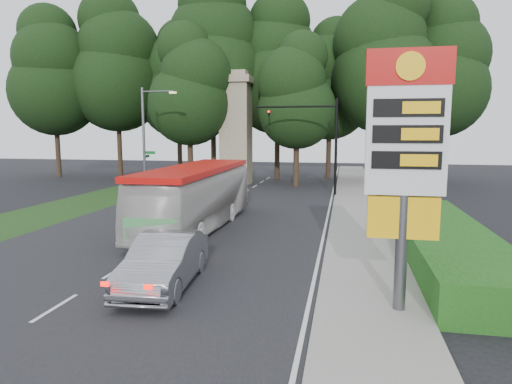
% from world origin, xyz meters
% --- Properties ---
extents(ground, '(120.00, 120.00, 0.00)m').
position_xyz_m(ground, '(0.00, 0.00, 0.00)').
color(ground, black).
rests_on(ground, ground).
extents(road_surface, '(14.00, 80.00, 0.02)m').
position_xyz_m(road_surface, '(0.00, 12.00, 0.01)').
color(road_surface, black).
rests_on(road_surface, ground).
extents(sidewalk_right, '(3.00, 80.00, 0.12)m').
position_xyz_m(sidewalk_right, '(8.50, 12.00, 0.06)').
color(sidewalk_right, gray).
rests_on(sidewalk_right, ground).
extents(grass_verge_left, '(5.00, 50.00, 0.02)m').
position_xyz_m(grass_verge_left, '(-9.50, 18.00, 0.01)').
color(grass_verge_left, '#193814').
rests_on(grass_verge_left, ground).
extents(hedge, '(3.00, 14.00, 1.20)m').
position_xyz_m(hedge, '(11.50, 8.00, 0.60)').
color(hedge, '#164E14').
rests_on(hedge, ground).
extents(gas_station_pylon, '(2.10, 0.45, 6.85)m').
position_xyz_m(gas_station_pylon, '(9.20, 1.99, 4.45)').
color(gas_station_pylon, '#59595E').
rests_on(gas_station_pylon, ground).
extents(traffic_signal_mast, '(6.10, 0.35, 7.20)m').
position_xyz_m(traffic_signal_mast, '(5.68, 24.00, 4.67)').
color(traffic_signal_mast, black).
rests_on(traffic_signal_mast, ground).
extents(streetlight_signs, '(2.75, 0.98, 8.00)m').
position_xyz_m(streetlight_signs, '(-6.99, 22.01, 4.44)').
color(streetlight_signs, '#59595E').
rests_on(streetlight_signs, ground).
extents(monument, '(3.00, 3.00, 10.05)m').
position_xyz_m(monument, '(-2.00, 30.00, 5.10)').
color(monument, gray).
rests_on(monument, ground).
extents(tree_far_west, '(8.96, 8.96, 17.60)m').
position_xyz_m(tree_far_west, '(-22.00, 33.00, 10.68)').
color(tree_far_west, '#2D2116').
rests_on(tree_far_west, ground).
extents(tree_west_mid, '(9.80, 9.80, 19.25)m').
position_xyz_m(tree_west_mid, '(-16.00, 35.00, 11.69)').
color(tree_west_mid, '#2D2116').
rests_on(tree_west_mid, ground).
extents(tree_west_near, '(8.40, 8.40, 16.50)m').
position_xyz_m(tree_west_near, '(-10.00, 37.00, 10.02)').
color(tree_west_near, '#2D2116').
rests_on(tree_west_near, ground).
extents(tree_center_left, '(10.08, 10.08, 19.80)m').
position_xyz_m(tree_center_left, '(-5.00, 33.00, 12.02)').
color(tree_center_left, '#2D2116').
rests_on(tree_center_left, ground).
extents(tree_center_right, '(9.24, 9.24, 18.15)m').
position_xyz_m(tree_center_right, '(1.00, 35.00, 11.02)').
color(tree_center_right, '#2D2116').
rests_on(tree_center_right, ground).
extents(tree_east_near, '(8.12, 8.12, 15.95)m').
position_xyz_m(tree_east_near, '(6.00, 37.00, 9.68)').
color(tree_east_near, '#2D2116').
rests_on(tree_east_near, ground).
extents(tree_east_mid, '(9.52, 9.52, 18.70)m').
position_xyz_m(tree_east_mid, '(11.00, 33.00, 11.35)').
color(tree_east_mid, '#2D2116').
rests_on(tree_east_mid, ground).
extents(tree_far_east, '(8.68, 8.68, 17.05)m').
position_xyz_m(tree_far_east, '(16.00, 35.00, 10.35)').
color(tree_far_east, '#2D2116').
rests_on(tree_far_east, ground).
extents(tree_monument_left, '(7.28, 7.28, 14.30)m').
position_xyz_m(tree_monument_left, '(-6.00, 29.00, 8.68)').
color(tree_monument_left, '#2D2116').
rests_on(tree_monument_left, ground).
extents(tree_monument_right, '(6.72, 6.72, 13.20)m').
position_xyz_m(tree_monument_right, '(3.50, 29.50, 8.01)').
color(tree_monument_right, '#2D2116').
rests_on(tree_monument_right, ground).
extents(transit_bus, '(2.87, 11.17, 3.10)m').
position_xyz_m(transit_bus, '(0.50, 11.16, 1.55)').
color(transit_bus, silver).
rests_on(transit_bus, ground).
extents(sedan_silver, '(2.11, 5.04, 1.62)m').
position_xyz_m(sedan_silver, '(2.26, 2.76, 0.81)').
color(sedan_silver, '#97999E').
rests_on(sedan_silver, ground).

